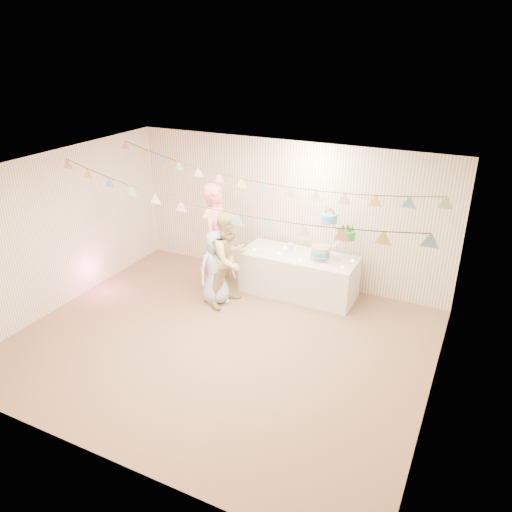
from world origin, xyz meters
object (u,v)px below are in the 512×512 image
at_px(person_adult_b, 230,259).
at_px(person_child, 216,268).
at_px(table, 299,274).
at_px(cake_stand, 332,236).
at_px(person_adult_a, 217,238).

xyz_separation_m(person_adult_b, person_child, (-0.22, -0.07, -0.17)).
xyz_separation_m(table, cake_stand, (0.55, 0.05, 0.80)).
relative_size(person_adult_a, person_child, 1.51).
height_order(table, person_child, person_child).
xyz_separation_m(person_adult_a, person_child, (0.22, -0.43, -0.33)).
bearing_deg(cake_stand, person_child, -150.97).
relative_size(table, person_adult_a, 1.02).
distance_m(table, cake_stand, 0.97).
xyz_separation_m(cake_stand, person_adult_b, (-1.48, -0.87, -0.35)).
height_order(cake_stand, person_adult_a, person_adult_a).
xyz_separation_m(table, person_adult_b, (-0.93, -0.82, 0.45)).
relative_size(person_adult_a, person_adult_b, 1.20).
bearing_deg(table, person_adult_a, -161.46).
bearing_deg(person_adult_a, person_child, -154.71).
bearing_deg(cake_stand, person_adult_a, -165.14).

